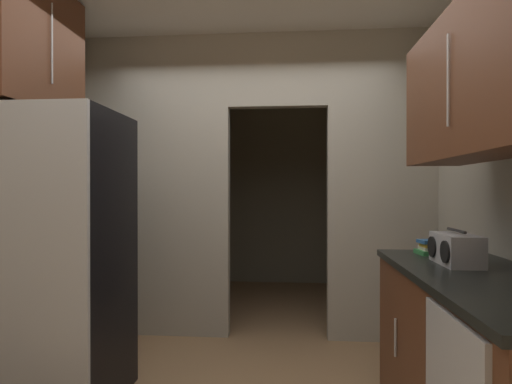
{
  "coord_description": "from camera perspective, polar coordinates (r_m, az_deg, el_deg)",
  "views": [
    {
      "loc": [
        0.32,
        -2.39,
        1.35
      ],
      "look_at": [
        0.06,
        0.7,
        1.34
      ],
      "focal_mm": 29.19,
      "sensor_mm": 36.0,
      "label": 1
    }
  ],
  "objects": [
    {
      "name": "boombox",
      "position": [
        2.57,
        25.69,
        -7.08
      ],
      "size": [
        0.2,
        0.34,
        0.2
      ],
      "color": "#B2B2B7",
      "rests_on": "lower_cabinet_run"
    },
    {
      "name": "refrigerator",
      "position": [
        2.96,
        -26.19,
        -8.09
      ],
      "size": [
        0.84,
        0.76,
        1.84
      ],
      "color": "black",
      "rests_on": "ground"
    },
    {
      "name": "upper_cabinet_fridgeside",
      "position": [
        3.28,
        -29.01,
        17.3
      ],
      "size": [
        0.36,
        0.93,
        0.88
      ],
      "color": "brown"
    },
    {
      "name": "adjoining_room_shell",
      "position": [
        5.45,
        1.45,
        0.68
      ],
      "size": [
        3.21,
        2.36,
        2.78
      ],
      "color": "gray",
      "rests_on": "ground"
    },
    {
      "name": "upper_cabinet_counterside",
      "position": [
        2.35,
        29.1,
        13.35
      ],
      "size": [
        0.36,
        1.54,
        0.75
      ],
      "color": "brown"
    },
    {
      "name": "book_stack",
      "position": [
        2.9,
        22.58,
        -7.08
      ],
      "size": [
        0.14,
        0.17,
        0.09
      ],
      "color": "#388C47",
      "rests_on": "lower_cabinet_run"
    },
    {
      "name": "kitchen_partition",
      "position": [
        3.83,
        -0.79,
        2.19
      ],
      "size": [
        3.21,
        0.12,
        2.78
      ],
      "color": "#ADA899",
      "rests_on": "ground"
    },
    {
      "name": "lower_cabinet_run",
      "position": [
        2.45,
        29.01,
        -20.79
      ],
      "size": [
        0.69,
        1.72,
        0.94
      ],
      "color": "brown",
      "rests_on": "ground"
    }
  ]
}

